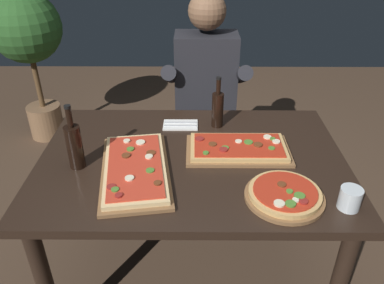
% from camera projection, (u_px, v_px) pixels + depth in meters
% --- Properties ---
extents(ground_plane, '(6.40, 6.40, 0.00)m').
position_uv_depth(ground_plane, '(192.00, 267.00, 2.14)').
color(ground_plane, '#4C3828').
extents(dining_table, '(1.40, 0.96, 0.74)m').
position_uv_depth(dining_table, '(192.00, 174.00, 1.81)').
color(dining_table, black).
rests_on(dining_table, ground_plane).
extents(pizza_rectangular_front, '(0.48, 0.26, 0.05)m').
position_uv_depth(pizza_rectangular_front, '(238.00, 148.00, 1.78)').
color(pizza_rectangular_front, brown).
rests_on(pizza_rectangular_front, dining_table).
extents(pizza_rectangular_left, '(0.37, 0.59, 0.05)m').
position_uv_depth(pizza_rectangular_left, '(135.00, 168.00, 1.65)').
color(pizza_rectangular_left, brown).
rests_on(pizza_rectangular_left, dining_table).
extents(pizza_round_far, '(0.31, 0.31, 0.05)m').
position_uv_depth(pizza_round_far, '(285.00, 195.00, 1.49)').
color(pizza_round_far, brown).
rests_on(pizza_round_far, dining_table).
extents(wine_bottle_dark, '(0.07, 0.07, 0.30)m').
position_uv_depth(wine_bottle_dark, '(74.00, 145.00, 1.64)').
color(wine_bottle_dark, black).
rests_on(wine_bottle_dark, dining_table).
extents(oil_bottle_amber, '(0.06, 0.06, 0.27)m').
position_uv_depth(oil_bottle_amber, '(218.00, 109.00, 1.96)').
color(oil_bottle_amber, black).
rests_on(oil_bottle_amber, dining_table).
extents(tumbler_near_camera, '(0.08, 0.08, 0.09)m').
position_uv_depth(tumbler_near_camera, '(350.00, 200.00, 1.44)').
color(tumbler_near_camera, silver).
rests_on(tumbler_near_camera, dining_table).
extents(napkin_cutlery_set, '(0.18, 0.11, 0.01)m').
position_uv_depth(napkin_cutlery_set, '(180.00, 125.00, 2.01)').
color(napkin_cutlery_set, white).
rests_on(napkin_cutlery_set, dining_table).
extents(diner_chair, '(0.44, 0.44, 0.87)m').
position_uv_depth(diner_chair, '(205.00, 119.00, 2.62)').
color(diner_chair, black).
rests_on(diner_chair, ground_plane).
extents(seated_diner, '(0.53, 0.41, 1.33)m').
position_uv_depth(seated_diner, '(206.00, 91.00, 2.39)').
color(seated_diner, '#23232D').
rests_on(seated_diner, ground_plane).
extents(potted_plant_corner, '(0.55, 0.55, 1.22)m').
position_uv_depth(potted_plant_corner, '(28.00, 40.00, 2.96)').
color(potted_plant_corner, '#846042').
rests_on(potted_plant_corner, ground_plane).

